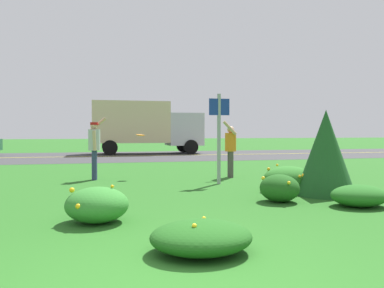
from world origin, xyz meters
TOP-DOWN VIEW (x-y plane):
  - ground_plane at (0.00, 9.60)m, footprint 120.00×120.00m
  - highway_strip at (0.00, 19.21)m, footprint 120.00×9.34m
  - highway_center_stripe at (0.00, 19.21)m, footprint 120.00×0.16m
  - daylily_clump_mid_center at (4.07, 3.16)m, footprint 1.08×0.91m
  - daylily_clump_front_center at (3.62, 5.13)m, footprint 1.20×1.08m
  - daylily_clump_mid_left at (0.45, 1.10)m, footprint 1.20×1.06m
  - daylily_clump_mid_right at (2.83, 3.96)m, footprint 0.79×0.81m
  - daylily_clump_front_left at (-0.73, 2.96)m, footprint 0.98×0.98m
  - sign_post_near_path at (2.44, 6.82)m, footprint 0.56×0.10m
  - evergreen_shrub_side at (4.19, 4.50)m, footprint 1.30×1.30m
  - person_thrower_red_cap_gray_shirt at (-0.80, 8.49)m, footprint 0.52×0.50m
  - person_catcher_orange_shirt at (3.23, 8.17)m, footprint 0.48×0.50m
  - frisbee_orange at (0.54, 8.59)m, footprint 0.26×0.26m
  - box_truck_silver at (2.17, 21.31)m, footprint 6.70×2.46m

SIDE VIEW (x-z plane):
  - ground_plane at x=0.00m, z-range 0.00..0.00m
  - highway_strip at x=0.00m, z-range 0.00..0.01m
  - highway_center_stripe at x=0.00m, z-range 0.01..0.01m
  - daylily_clump_mid_left at x=0.45m, z-range -0.01..0.38m
  - daylily_clump_mid_center at x=4.07m, z-range 0.00..0.41m
  - daylily_clump_mid_right at x=2.83m, z-range 0.00..0.55m
  - daylily_clump_front_left at x=-0.73m, z-range -0.01..0.56m
  - daylily_clump_front_center at x=3.62m, z-range -0.01..0.61m
  - person_catcher_orange_shirt at x=3.23m, z-range 0.07..1.81m
  - evergreen_shrub_side at x=4.19m, z-range 0.00..1.89m
  - person_thrower_red_cap_gray_shirt at x=-0.80m, z-range 0.11..1.94m
  - frisbee_orange at x=0.54m, z-range 1.26..1.33m
  - sign_post_near_path at x=2.44m, z-range 0.26..2.67m
  - box_truck_silver at x=2.17m, z-range 0.20..3.40m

